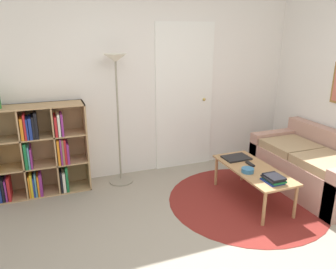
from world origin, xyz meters
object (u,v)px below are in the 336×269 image
object	(u,v)px
couch	(314,168)
bowl	(248,170)
coffee_table	(253,172)
floor_lamp	(116,82)
laptop	(236,158)
bookshelf	(35,153)

from	to	relation	value
couch	bowl	bearing A→B (deg)	-176.51
couch	coffee_table	xyz separation A→B (m)	(-0.91, 0.01, 0.09)
floor_lamp	laptop	xyz separation A→B (m)	(1.32, -0.71, -0.91)
couch	bowl	world-z (taller)	couch
bookshelf	coffee_table	size ratio (longest dim) A/B	1.05
couch	coffee_table	size ratio (longest dim) A/B	1.38
floor_lamp	bowl	distance (m)	1.88
floor_lamp	couch	xyz separation A→B (m)	(2.25, -1.06, -1.05)
floor_lamp	coffee_table	bearing A→B (deg)	-38.08
bowl	bookshelf	bearing A→B (deg)	152.27
floor_lamp	bookshelf	bearing A→B (deg)	176.80
floor_lamp	bowl	bearing A→B (deg)	-42.67
bookshelf	floor_lamp	distance (m)	1.30
bookshelf	laptop	distance (m)	2.47
coffee_table	laptop	bearing A→B (deg)	93.12
floor_lamp	laptop	bearing A→B (deg)	-28.31
bookshelf	coffee_table	xyz separation A→B (m)	(2.36, -1.11, -0.16)
bookshelf	bowl	xyz separation A→B (m)	(2.24, -1.18, -0.10)
laptop	bookshelf	bearing A→B (deg)	161.84
couch	bookshelf	bearing A→B (deg)	161.25
coffee_table	laptop	world-z (taller)	laptop
bookshelf	coffee_table	world-z (taller)	bookshelf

